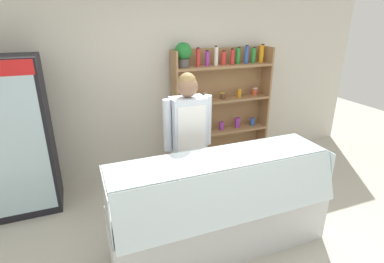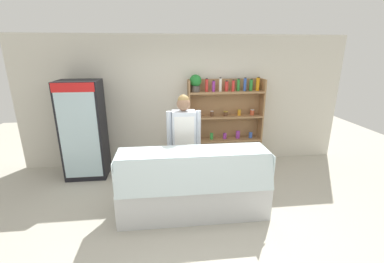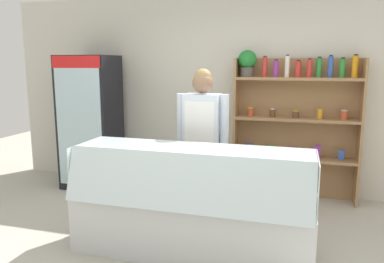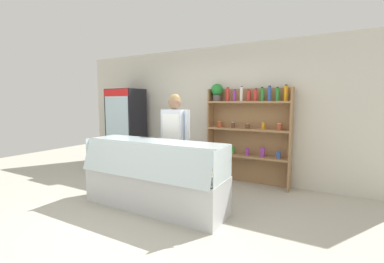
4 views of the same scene
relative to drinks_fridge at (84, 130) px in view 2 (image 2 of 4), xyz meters
name	(u,v)px [view 2 (image 2 of 4)]	position (x,y,z in m)	size (l,w,h in m)	color
ground_plane	(199,218)	(1.99, -1.63, -0.94)	(12.00, 12.00, 0.00)	#B7B2A3
back_wall	(186,102)	(1.99, 0.50, 0.41)	(6.80, 0.10, 2.70)	beige
drinks_fridge	(84,130)	(0.00, 0.00, 0.00)	(0.76, 0.60, 1.88)	black
shelving_unit	(222,115)	(2.75, 0.30, 0.15)	(1.58, 0.29, 1.94)	#9E754C
deli_display_case	(193,195)	(1.92, -1.49, -0.63)	(2.20, 0.71, 1.01)	silver
shop_clerk	(184,136)	(1.85, -0.79, 0.08)	(0.57, 0.25, 1.71)	#383D51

